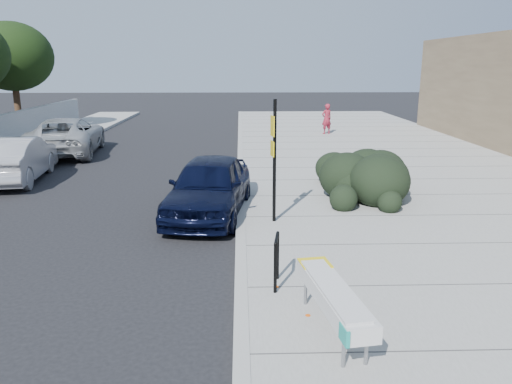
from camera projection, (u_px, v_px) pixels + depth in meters
The scene contains 12 objects.
ground at pixel (241, 252), 10.38m from camera, with size 120.00×120.00×0.00m, color black.
sidewalk_near at pixel (422, 189), 15.37m from camera, with size 11.20×50.00×0.15m, color gray.
curb_near at pixel (240, 190), 15.19m from camera, with size 0.22×50.00×0.17m, color #9E9E99.
tree_far_f at pixel (12, 57), 27.34m from camera, with size 4.40×4.40×6.07m.
bench at pixel (333, 296), 6.91m from camera, with size 0.78×2.30×0.68m.
bike_rack at pixel (277, 256), 8.36m from camera, with size 0.13×0.60×0.88m.
sign_post at pixel (274, 154), 11.56m from camera, with size 0.13×0.33×2.89m.
hedge at pixel (364, 166), 14.45m from camera, with size 2.08×4.15×1.56m, color black.
sedan_navy at pixel (209, 186), 12.77m from camera, with size 1.80×4.48×1.52m, color black.
wagon_silver at pixel (16, 159), 16.53m from camera, with size 1.59×4.56×1.50m, color #ADACB1.
suv_silver at pixel (66, 136), 21.50m from camera, with size 2.62×5.68×1.58m, color #A7AAAD.
pedestrian at pixel (327, 119), 26.69m from camera, with size 0.58×0.38×1.60m, color maroon.
Camera 1 is at (0.01, -9.74, 3.81)m, focal length 35.00 mm.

